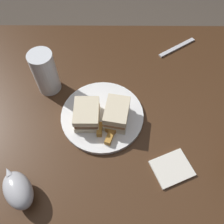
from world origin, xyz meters
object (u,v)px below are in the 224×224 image
(sandwich_half_left, at_px, (87,114))
(sandwich_half_right, at_px, (117,114))
(gravy_boat, at_px, (18,190))
(napkin, at_px, (172,168))
(fork, at_px, (177,47))
(plate, at_px, (102,115))
(pint_glass, at_px, (46,74))

(sandwich_half_left, xyz_separation_m, sandwich_half_right, (0.09, 0.00, 0.00))
(gravy_boat, bearing_deg, napkin, 9.98)
(napkin, height_order, fork, napkin)
(gravy_boat, bearing_deg, sandwich_half_left, 54.27)
(napkin, bearing_deg, sandwich_half_left, 148.34)
(sandwich_half_left, bearing_deg, napkin, -31.66)
(plate, bearing_deg, sandwich_half_right, -22.64)
(pint_glass, relative_size, fork, 0.89)
(pint_glass, bearing_deg, sandwich_half_left, -44.51)
(sandwich_half_left, relative_size, sandwich_half_right, 0.90)
(sandwich_half_right, relative_size, gravy_boat, 0.84)
(sandwich_half_right, bearing_deg, plate, 157.36)
(napkin, relative_size, fork, 0.61)
(pint_glass, bearing_deg, napkin, -36.85)
(napkin, bearing_deg, plate, 139.61)
(sandwich_half_right, distance_m, pint_glass, 0.28)
(pint_glass, height_order, fork, pint_glass)
(sandwich_half_left, height_order, gravy_boat, sandwich_half_left)
(sandwich_half_left, relative_size, napkin, 0.91)
(sandwich_half_left, xyz_separation_m, fork, (0.34, 0.35, -0.04))
(sandwich_half_right, height_order, fork, sandwich_half_right)
(sandwich_half_right, bearing_deg, pint_glass, 149.22)
(sandwich_half_left, bearing_deg, pint_glass, 135.49)
(plate, height_order, pint_glass, pint_glass)
(plate, height_order, sandwich_half_right, sandwich_half_right)
(sandwich_half_left, relative_size, pint_glass, 0.63)
(pint_glass, bearing_deg, sandwich_half_right, -30.78)
(napkin, bearing_deg, gravy_boat, -170.02)
(pint_glass, distance_m, gravy_boat, 0.38)
(pint_glass, xyz_separation_m, gravy_boat, (-0.02, -0.38, -0.03))
(fork, bearing_deg, plate, -165.63)
(pint_glass, distance_m, fork, 0.54)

